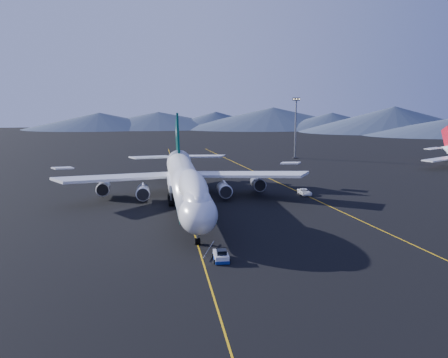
{
  "coord_description": "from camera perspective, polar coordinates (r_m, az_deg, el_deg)",
  "views": [
    {
      "loc": [
        -7.3,
        -107.21,
        25.86
      ],
      "look_at": [
        8.61,
        1.42,
        6.0
      ],
      "focal_mm": 40.0,
      "sensor_mm": 36.0,
      "label": 1
    }
  ],
  "objects": [
    {
      "name": "service_van",
      "position": [
        125.05,
        9.2,
        -1.46
      ],
      "size": [
        2.63,
        5.46,
        1.5
      ],
      "primitive_type": "imported",
      "rotation": [
        0.0,
        0.0,
        0.03
      ],
      "color": "white",
      "rests_on": "ground"
    },
    {
      "name": "ground",
      "position": [
        110.52,
        -4.32,
        -3.31
      ],
      "size": [
        500.0,
        500.0,
        0.0
      ],
      "primitive_type": "plane",
      "color": "black",
      "rests_on": "ground"
    },
    {
      "name": "pushback_tug",
      "position": [
        77.09,
        -0.35,
        -8.88
      ],
      "size": [
        2.55,
        4.34,
        1.87
      ],
      "rotation": [
        0.0,
        0.0,
        -0.02
      ],
      "color": "silver",
      "rests_on": "ground"
    },
    {
      "name": "boeing_747",
      "position": [
        109.34,
        -4.37,
        -0.34
      ],
      "size": [
        59.62,
        72.43,
        19.37
      ],
      "color": "silver",
      "rests_on": "ground"
    },
    {
      "name": "taxiway_line_side",
      "position": [
        125.69,
        9.12,
        -1.75
      ],
      "size": [
        28.08,
        198.09,
        0.01
      ],
      "primitive_type": "cube",
      "rotation": [
        0.0,
        0.0,
        0.14
      ],
      "color": "#E9AB0D",
      "rests_on": "ground"
    },
    {
      "name": "taxiway_line_main",
      "position": [
        110.52,
        -4.32,
        -3.3
      ],
      "size": [
        0.25,
        220.0,
        0.01
      ],
      "primitive_type": "cube",
      "color": "#E9AB0D",
      "rests_on": "ground"
    },
    {
      "name": "floodlight_mast",
      "position": [
        189.91,
        8.18,
        5.81
      ],
      "size": [
        2.8,
        2.1,
        22.67
      ],
      "rotation": [
        0.0,
        0.0,
        -0.28
      ],
      "color": "black",
      "rests_on": "ground"
    }
  ]
}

